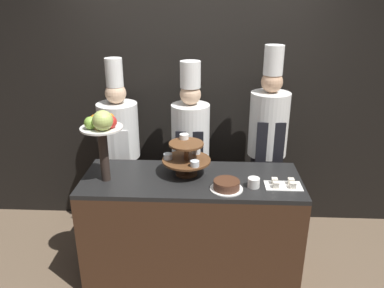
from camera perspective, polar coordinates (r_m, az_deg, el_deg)
wall_back at (r=3.73m, az=0.64°, el=8.15°), size 10.00×0.06×2.80m
buffet_counter at (r=3.21m, az=-0.09°, el=-12.57°), size 1.73×0.66×0.92m
tiered_stand at (r=2.98m, az=-0.88°, el=-1.89°), size 0.39×0.39×0.31m
fruit_pedestal at (r=2.84m, az=-13.48°, el=2.19°), size 0.32×0.32×0.59m
cake_round at (r=2.81m, az=5.28°, el=-6.27°), size 0.25×0.25×0.07m
cup_white at (r=2.87m, az=9.38°, el=-5.82°), size 0.09×0.09×0.07m
cake_square_tray at (r=2.93m, az=13.75°, el=-5.97°), size 0.28×0.16×0.05m
chef_left at (r=3.61m, az=-10.97°, el=-0.30°), size 0.37×0.37×1.77m
chef_center_left at (r=3.51m, az=-0.24°, el=-0.25°), size 0.35×0.35×1.75m
chef_center_right at (r=3.52m, az=11.42°, el=0.61°), size 0.35×0.35×1.89m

